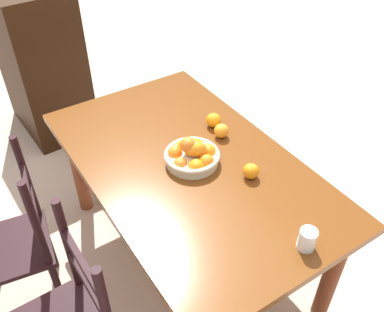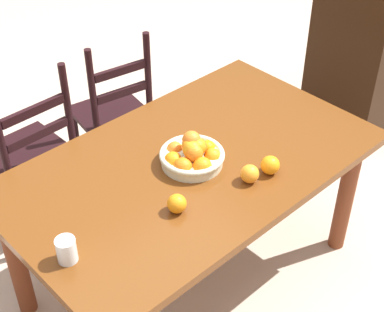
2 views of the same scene
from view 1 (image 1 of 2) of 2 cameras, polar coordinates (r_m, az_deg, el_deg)
name	(u,v)px [view 1 (image 1 of 2)]	position (r m, az deg, el deg)	size (l,w,h in m)	color
ground_plane	(189,253)	(2.63, -0.38, -12.87)	(12.00, 12.00, 0.00)	#BDAA95
dining_table	(189,178)	(2.17, -0.45, -2.97)	(1.61, 0.96, 0.72)	#603312
chair_by_cabinet	(18,245)	(2.27, -22.33, -11.05)	(0.44, 0.44, 0.95)	black
cabinet	(41,61)	(3.51, -19.70, 11.95)	(0.73, 0.49, 1.15)	black
fruit_bowl	(193,154)	(2.07, 0.09, 0.24)	(0.28, 0.28, 0.15)	beige
orange_loose_0	(251,171)	(2.02, 7.93, -2.03)	(0.08, 0.08, 0.08)	orange
orange_loose_1	(213,120)	(2.33, 2.89, 4.85)	(0.08, 0.08, 0.08)	orange
orange_loose_2	(221,131)	(2.25, 3.96, 3.40)	(0.08, 0.08, 0.08)	orange
drinking_glass	(307,239)	(1.77, 15.25, -10.78)	(0.07, 0.07, 0.10)	silver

